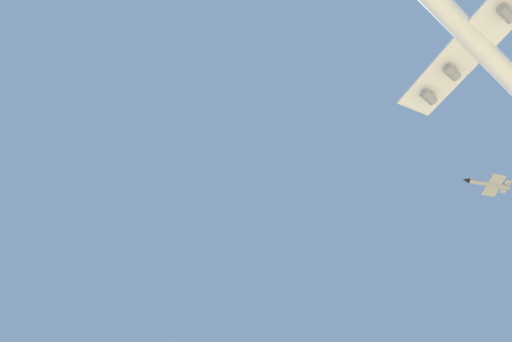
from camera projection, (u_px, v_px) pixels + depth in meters
carrier_jet at (474, 37)px, 138.48m from camera, size 61.45×63.67×24.01m
chase_jet_lead at (489, 184)px, 145.72m from camera, size 10.22×14.57×4.00m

